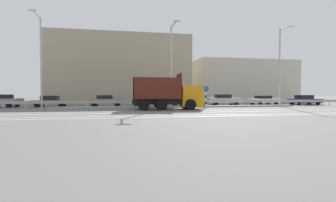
# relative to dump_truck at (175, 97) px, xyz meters

# --- Properties ---
(ground_plane) EXTENTS (320.00, 320.00, 0.00)m
(ground_plane) POSITION_rel_dump_truck_xyz_m (1.26, 0.48, -1.24)
(ground_plane) COLOR #605E5B
(lane_strip_0) EXTENTS (50.82, 0.16, 0.01)m
(lane_strip_0) POSITION_rel_dump_truck_xyz_m (-0.82, -1.78, -1.24)
(lane_strip_0) COLOR silver
(lane_strip_0) RESTS_ON ground_plane
(lane_strip_1) EXTENTS (50.82, 0.16, 0.01)m
(lane_strip_1) POSITION_rel_dump_truck_xyz_m (-0.82, -3.89, -1.24)
(lane_strip_1) COLOR silver
(lane_strip_1) RESTS_ON ground_plane
(lane_strip_2) EXTENTS (50.82, 0.16, 0.01)m
(lane_strip_2) POSITION_rel_dump_truck_xyz_m (-0.82, -6.25, -1.24)
(lane_strip_2) COLOR silver
(lane_strip_2) RESTS_ON ground_plane
(lane_strip_3) EXTENTS (50.82, 0.16, 0.01)m
(lane_strip_3) POSITION_rel_dump_truck_xyz_m (-0.82, -7.40, -1.24)
(lane_strip_3) COLOR silver
(lane_strip_3) RESTS_ON ground_plane
(median_island) EXTENTS (27.95, 1.10, 0.18)m
(median_island) POSITION_rel_dump_truck_xyz_m (1.26, 3.31, -1.15)
(median_island) COLOR gray
(median_island) RESTS_ON ground_plane
(median_guardrail) EXTENTS (50.82, 0.09, 0.78)m
(median_guardrail) POSITION_rel_dump_truck_xyz_m (1.26, 4.68, -0.67)
(median_guardrail) COLOR #9EA0A5
(median_guardrail) RESTS_ON ground_plane
(dump_truck) EXTENTS (6.86, 2.82, 3.51)m
(dump_truck) POSITION_rel_dump_truck_xyz_m (0.00, 0.00, 0.00)
(dump_truck) COLOR orange
(dump_truck) RESTS_ON ground_plane
(median_road_sign) EXTENTS (0.77, 0.16, 2.49)m
(median_road_sign) POSITION_rel_dump_truck_xyz_m (4.30, 3.31, 0.09)
(median_road_sign) COLOR white
(median_road_sign) RESTS_ON ground_plane
(street_lamp_0) EXTENTS (0.72, 2.76, 9.39)m
(street_lamp_0) POSITION_rel_dump_truck_xyz_m (-13.34, 3.15, 4.01)
(street_lamp_0) COLOR #ADADB2
(street_lamp_0) RESTS_ON ground_plane
(street_lamp_1) EXTENTS (0.71, 2.58, 9.12)m
(street_lamp_1) POSITION_rel_dump_truck_xyz_m (0.20, 2.96, 3.85)
(street_lamp_1) COLOR #ADADB2
(street_lamp_1) RESTS_ON ground_plane
(street_lamp_2) EXTENTS (0.71, 1.90, 9.52)m
(street_lamp_2) POSITION_rel_dump_truck_xyz_m (13.75, 3.21, 3.97)
(street_lamp_2) COLOR #ADADB2
(street_lamp_2) RESTS_ON ground_plane
(parked_car_0) EXTENTS (4.09, 1.97, 1.47)m
(parked_car_0) POSITION_rel_dump_truck_xyz_m (-18.96, 6.92, -0.49)
(parked_car_0) COLOR gray
(parked_car_0) RESTS_ON ground_plane
(parked_car_1) EXTENTS (4.28, 2.07, 1.33)m
(parked_car_1) POSITION_rel_dump_truck_xyz_m (-13.73, 7.21, -0.57)
(parked_car_1) COLOR #B27A14
(parked_car_1) RESTS_ON ground_plane
(parked_car_2) EXTENTS (4.39, 1.95, 1.39)m
(parked_car_2) POSITION_rel_dump_truck_xyz_m (-7.27, 6.82, -0.53)
(parked_car_2) COLOR gray
(parked_car_2) RESTS_ON ground_plane
(parked_car_3) EXTENTS (4.42, 2.17, 1.26)m
(parked_car_3) POSITION_rel_dump_truck_xyz_m (-2.20, 6.66, -0.58)
(parked_car_3) COLOR silver
(parked_car_3) RESTS_ON ground_plane
(parked_car_4) EXTENTS (4.14, 2.16, 1.46)m
(parked_car_4) POSITION_rel_dump_truck_xyz_m (2.66, 7.22, -0.49)
(parked_car_4) COLOR black
(parked_car_4) RESTS_ON ground_plane
(parked_car_5) EXTENTS (4.58, 2.05, 1.48)m
(parked_car_5) POSITION_rel_dump_truck_xyz_m (8.14, 7.07, -0.49)
(parked_car_5) COLOR #A3A3A8
(parked_car_5) RESTS_ON ground_plane
(parked_car_6) EXTENTS (4.34, 2.16, 1.30)m
(parked_car_6) POSITION_rel_dump_truck_xyz_m (14.28, 7.37, -0.56)
(parked_car_6) COLOR silver
(parked_car_6) RESTS_ON ground_plane
(parked_car_7) EXTENTS (4.46, 2.04, 1.39)m
(parked_car_7) POSITION_rel_dump_truck_xyz_m (20.23, 6.69, -0.53)
(parked_car_7) COLOR navy
(parked_car_7) RESTS_ON ground_plane
(background_building_0) EXTENTS (21.73, 14.05, 10.83)m
(background_building_0) POSITION_rel_dump_truck_xyz_m (-5.66, 19.31, 4.17)
(background_building_0) COLOR tan
(background_building_0) RESTS_ON ground_plane
(background_building_1) EXTENTS (20.17, 11.08, 8.29)m
(background_building_1) POSITION_rel_dump_truck_xyz_m (18.63, 23.00, 2.90)
(background_building_1) COLOR beige
(background_building_1) RESTS_ON ground_plane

